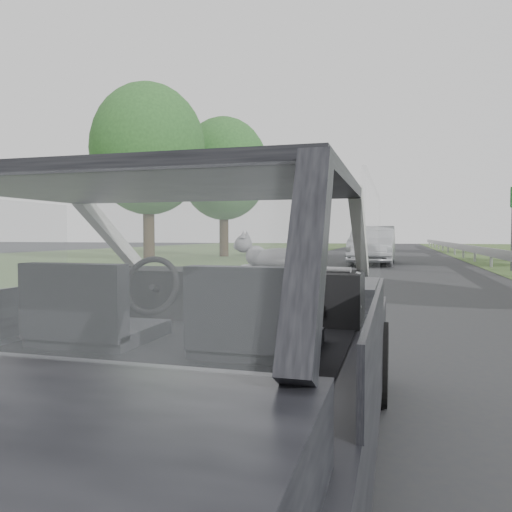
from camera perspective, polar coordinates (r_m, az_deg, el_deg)
The scene contains 10 objects.
ground at distance 2.78m, azimuth -7.15°, elevation -23.58°, with size 140.00×140.00×0.00m, color #323232.
subject_car at distance 2.54m, azimuth -7.24°, elevation -8.73°, with size 1.80×4.00×1.45m, color black.
dashboard at distance 3.10m, azimuth -2.73°, elevation -4.35°, with size 1.58×0.45×0.30m, color black.
driver_seat at distance 2.46m, azimuth -18.61°, elevation -5.57°, with size 0.50×0.72×0.42m, color black.
passenger_seat at distance 2.11m, azimuth -0.27°, elevation -6.72°, with size 0.50×0.72×0.42m, color black.
steering_wheel at distance 2.98m, azimuth -11.88°, elevation -3.33°, with size 0.36×0.36×0.04m, color black.
cat at distance 3.02m, azimuth 2.72°, elevation -0.20°, with size 0.53×0.16×0.24m, color #999999.
other_car at distance 21.05m, azimuth 13.21°, elevation 1.21°, with size 1.90×4.82×1.59m, color #AAACB2.
tree_5 at distance 23.63m, azimuth -12.20°, elevation 9.01°, with size 5.21×5.21×7.90m, color #295025, non-canonical shape.
tree_6 at distance 28.25m, azimuth -3.69°, elevation 7.63°, with size 4.99×4.99×7.57m, color #295025, non-canonical shape.
Camera 1 is at (0.97, -2.30, 1.22)m, focal length 35.00 mm.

